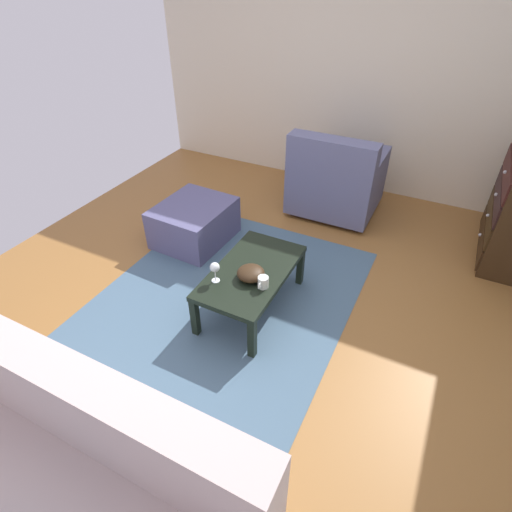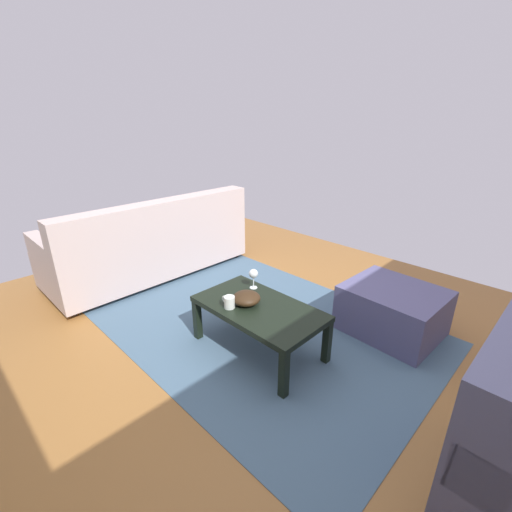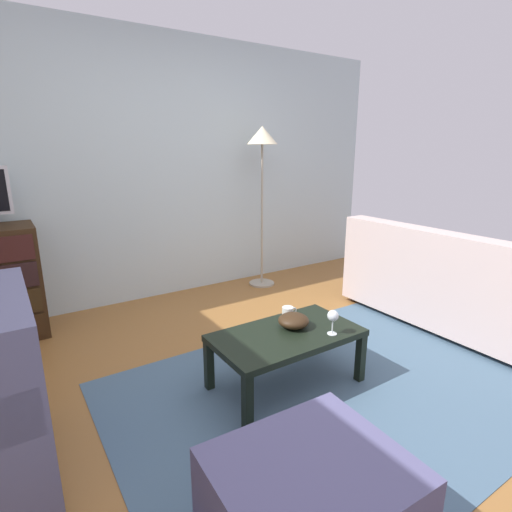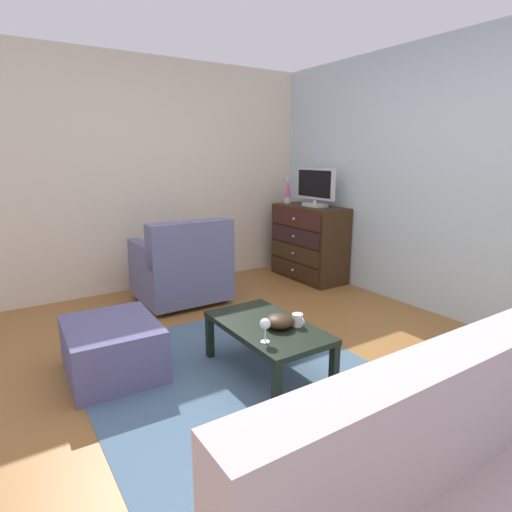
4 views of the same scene
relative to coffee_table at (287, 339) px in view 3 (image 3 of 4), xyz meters
name	(u,v)px [view 3 (image 3 of 4)]	position (x,y,z in m)	size (l,w,h in m)	color
ground_plane	(285,390)	(-0.02, -0.03, -0.34)	(5.35, 4.69, 0.05)	#93612F
wall_accent_rear	(158,170)	(-0.02, 2.08, 0.95)	(5.35, 0.12, 2.54)	silver
area_rug	(330,392)	(0.18, -0.23, -0.31)	(2.60, 1.90, 0.01)	#456077
coffee_table	(287,339)	(0.00, 0.00, 0.00)	(0.92, 0.52, 0.36)	black
wine_glass	(333,317)	(0.22, -0.17, 0.16)	(0.07, 0.07, 0.16)	silver
mug	(288,313)	(0.13, 0.16, 0.09)	(0.11, 0.08, 0.08)	silver
bowl_decorative	(294,321)	(0.08, 0.04, 0.09)	(0.20, 0.20, 0.09)	#322112
couch_large	(465,292)	(1.73, -0.15, 0.01)	(0.85, 2.05, 0.85)	#332319
ottoman	(310,505)	(-0.58, -0.91, -0.13)	(0.70, 0.60, 0.37)	#54527B
standing_lamp	(262,151)	(0.97, 1.72, 1.13)	(0.32, 0.32, 1.70)	#A59E8C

